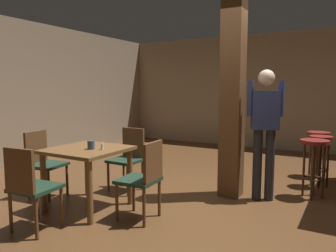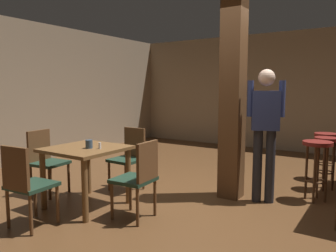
{
  "view_description": "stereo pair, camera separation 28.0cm",
  "coord_description": "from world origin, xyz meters",
  "px_view_note": "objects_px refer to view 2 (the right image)",
  "views": [
    {
      "loc": [
        1.7,
        -3.69,
        1.48
      ],
      "look_at": [
        -0.55,
        0.23,
        0.96
      ],
      "focal_mm": 35.0,
      "sensor_mm": 36.0,
      "label": 1
    },
    {
      "loc": [
        1.94,
        -3.54,
        1.48
      ],
      "look_at": [
        -0.55,
        0.23,
        0.96
      ],
      "focal_mm": 35.0,
      "sensor_mm": 36.0,
      "label": 2
    }
  ],
  "objects_px": {
    "chair_east": "(139,176)",
    "chair_south": "(26,182)",
    "napkin_cup": "(89,144)",
    "bar_stool_far": "(326,145)",
    "chair_north": "(130,155)",
    "salt_shaker": "(100,146)",
    "bar_stool_mid": "(326,151)",
    "dining_table": "(86,158)",
    "bar_stool_near": "(317,156)",
    "chair_west": "(45,159)",
    "standing_person": "(265,126)"
  },
  "relations": [
    {
      "from": "chair_east",
      "to": "chair_south",
      "type": "xyz_separation_m",
      "value": [
        -0.83,
        -0.85,
        0.0
      ]
    },
    {
      "from": "napkin_cup",
      "to": "bar_stool_far",
      "type": "relative_size",
      "value": 0.13
    },
    {
      "from": "chair_north",
      "to": "salt_shaker",
      "type": "height_order",
      "value": "chair_north"
    },
    {
      "from": "chair_south",
      "to": "bar_stool_mid",
      "type": "bearing_deg",
      "value": 53.21
    },
    {
      "from": "napkin_cup",
      "to": "salt_shaker",
      "type": "height_order",
      "value": "napkin_cup"
    },
    {
      "from": "napkin_cup",
      "to": "bar_stool_mid",
      "type": "bearing_deg",
      "value": 46.38
    },
    {
      "from": "salt_shaker",
      "to": "bar_stool_far",
      "type": "xyz_separation_m",
      "value": [
        2.09,
        2.97,
        -0.22
      ]
    },
    {
      "from": "dining_table",
      "to": "bar_stool_near",
      "type": "xyz_separation_m",
      "value": [
        2.37,
        1.8,
        -0.01
      ]
    },
    {
      "from": "chair_south",
      "to": "chair_north",
      "type": "xyz_separation_m",
      "value": [
        0.01,
        1.67,
        0.0
      ]
    },
    {
      "from": "chair_east",
      "to": "chair_west",
      "type": "xyz_separation_m",
      "value": [
        -1.65,
        -0.02,
        0.0
      ]
    },
    {
      "from": "dining_table",
      "to": "napkin_cup",
      "type": "distance_m",
      "value": 0.21
    },
    {
      "from": "dining_table",
      "to": "chair_east",
      "type": "relative_size",
      "value": 0.98
    },
    {
      "from": "bar_stool_near",
      "to": "chair_west",
      "type": "bearing_deg",
      "value": -150.88
    },
    {
      "from": "chair_west",
      "to": "bar_stool_near",
      "type": "distance_m",
      "value": 3.67
    },
    {
      "from": "chair_east",
      "to": "napkin_cup",
      "type": "bearing_deg",
      "value": -175.56
    },
    {
      "from": "chair_east",
      "to": "napkin_cup",
      "type": "height_order",
      "value": "chair_east"
    },
    {
      "from": "napkin_cup",
      "to": "bar_stool_near",
      "type": "xyz_separation_m",
      "value": [
        2.28,
        1.83,
        -0.2
      ]
    },
    {
      "from": "chair_east",
      "to": "standing_person",
      "type": "xyz_separation_m",
      "value": [
        0.99,
        1.34,
        0.5
      ]
    },
    {
      "from": "chair_south",
      "to": "bar_stool_near",
      "type": "xyz_separation_m",
      "value": [
        2.38,
        2.62,
        0.1
      ]
    },
    {
      "from": "napkin_cup",
      "to": "bar_stool_far",
      "type": "xyz_separation_m",
      "value": [
        2.23,
        3.02,
        -0.23
      ]
    },
    {
      "from": "dining_table",
      "to": "chair_west",
      "type": "height_order",
      "value": "chair_west"
    },
    {
      "from": "salt_shaker",
      "to": "bar_stool_mid",
      "type": "height_order",
      "value": "salt_shaker"
    },
    {
      "from": "chair_west",
      "to": "bar_stool_near",
      "type": "bearing_deg",
      "value": 29.12
    },
    {
      "from": "chair_west",
      "to": "standing_person",
      "type": "bearing_deg",
      "value": 27.27
    },
    {
      "from": "dining_table",
      "to": "bar_stool_mid",
      "type": "height_order",
      "value": "bar_stool_mid"
    },
    {
      "from": "bar_stool_mid",
      "to": "chair_south",
      "type": "bearing_deg",
      "value": -126.79
    },
    {
      "from": "bar_stool_far",
      "to": "chair_west",
      "type": "bearing_deg",
      "value": -136.54
    },
    {
      "from": "chair_south",
      "to": "bar_stool_far",
      "type": "relative_size",
      "value": 1.17
    },
    {
      "from": "bar_stool_mid",
      "to": "standing_person",
      "type": "bearing_deg",
      "value": -120.05
    },
    {
      "from": "bar_stool_far",
      "to": "chair_east",
      "type": "bearing_deg",
      "value": -116.82
    },
    {
      "from": "dining_table",
      "to": "chair_west",
      "type": "bearing_deg",
      "value": 179.16
    },
    {
      "from": "napkin_cup",
      "to": "bar_stool_mid",
      "type": "height_order",
      "value": "napkin_cup"
    },
    {
      "from": "napkin_cup",
      "to": "chair_north",
      "type": "bearing_deg",
      "value": 96.14
    },
    {
      "from": "chair_east",
      "to": "bar_stool_near",
      "type": "distance_m",
      "value": 2.36
    },
    {
      "from": "dining_table",
      "to": "bar_stool_near",
      "type": "relative_size",
      "value": 1.1
    },
    {
      "from": "napkin_cup",
      "to": "dining_table",
      "type": "bearing_deg",
      "value": 162.3
    },
    {
      "from": "chair_north",
      "to": "standing_person",
      "type": "relative_size",
      "value": 0.52
    },
    {
      "from": "standing_person",
      "to": "bar_stool_near",
      "type": "distance_m",
      "value": 0.81
    },
    {
      "from": "dining_table",
      "to": "bar_stool_mid",
      "type": "bearing_deg",
      "value": 45.0
    },
    {
      "from": "chair_west",
      "to": "bar_stool_far",
      "type": "height_order",
      "value": "chair_west"
    },
    {
      "from": "chair_north",
      "to": "salt_shaker",
      "type": "bearing_deg",
      "value": -74.6
    },
    {
      "from": "standing_person",
      "to": "bar_stool_near",
      "type": "bearing_deg",
      "value": 36.88
    },
    {
      "from": "standing_person",
      "to": "bar_stool_far",
      "type": "xyz_separation_m",
      "value": [
        0.51,
        1.62,
        -0.43
      ]
    },
    {
      "from": "dining_table",
      "to": "chair_south",
      "type": "relative_size",
      "value": 0.98
    },
    {
      "from": "chair_west",
      "to": "dining_table",
      "type": "bearing_deg",
      "value": -0.84
    },
    {
      "from": "napkin_cup",
      "to": "standing_person",
      "type": "relative_size",
      "value": 0.06
    },
    {
      "from": "standing_person",
      "to": "chair_north",
      "type": "bearing_deg",
      "value": -163.7
    },
    {
      "from": "chair_west",
      "to": "salt_shaker",
      "type": "height_order",
      "value": "chair_west"
    },
    {
      "from": "chair_north",
      "to": "standing_person",
      "type": "bearing_deg",
      "value": 16.3
    },
    {
      "from": "chair_north",
      "to": "bar_stool_mid",
      "type": "distance_m",
      "value": 2.87
    }
  ]
}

